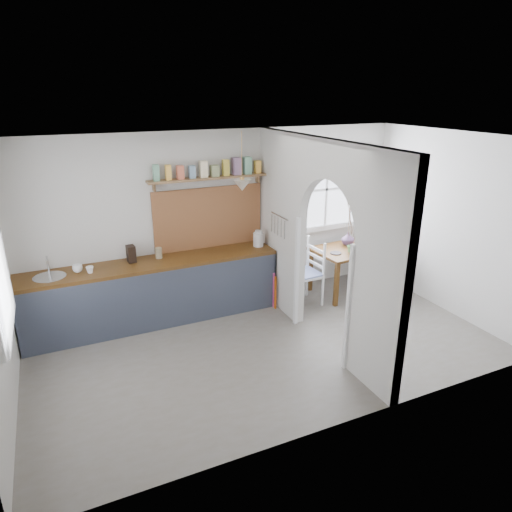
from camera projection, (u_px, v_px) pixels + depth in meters
name	position (u px, v px, depth m)	size (l,w,h in m)	color
floor	(268.00, 347.00, 5.88)	(5.80, 3.20, 0.01)	slate
ceiling	(270.00, 140.00, 4.99)	(5.80, 3.20, 0.01)	silver
walls	(268.00, 252.00, 5.43)	(5.81, 3.21, 2.60)	silver
partition	(317.00, 231.00, 5.70)	(0.12, 3.20, 2.60)	silver
nook_window	(326.00, 189.00, 7.36)	(1.76, 0.10, 1.30)	white
counter	(155.00, 291.00, 6.42)	(3.50, 0.60, 0.90)	#583811
sink	(50.00, 278.00, 5.74)	(0.40, 0.40, 0.02)	#B9BABC
backsplash	(209.00, 218.00, 6.68)	(1.65, 0.03, 0.90)	brown
shelf	(209.00, 174.00, 6.38)	(1.75, 0.20, 0.21)	olive
pendant_lamp	(242.00, 185.00, 6.27)	(0.26, 0.26, 0.16)	beige
utensil_rail	(280.00, 216.00, 6.39)	(0.02, 0.02, 0.50)	#B9BABC
dining_table	(350.00, 270.00, 7.39)	(1.19, 0.79, 0.74)	#583811
chair_left	(304.00, 273.00, 6.91)	(0.46, 0.46, 1.01)	white
chair_right	(391.00, 254.00, 7.72)	(0.45, 0.45, 0.99)	white
kettle	(258.00, 238.00, 6.83)	(0.20, 0.16, 0.24)	silver
mug_a	(90.00, 270.00, 5.85)	(0.09, 0.09, 0.09)	white
mug_b	(78.00, 268.00, 5.87)	(0.13, 0.13, 0.10)	white
knife_block	(131.00, 254.00, 6.21)	(0.10, 0.15, 0.23)	#2F1F16
jar	(159.00, 253.00, 6.36)	(0.09, 0.09, 0.15)	gray
towel_magenta	(274.00, 291.00, 6.85)	(0.02, 0.03, 0.56)	#C23879
towel_orange	(275.00, 293.00, 6.82)	(0.02, 0.03, 0.54)	#BB4D0D
bowl	(375.00, 245.00, 7.28)	(0.33, 0.33, 0.08)	white
table_cup	(351.00, 249.00, 7.06)	(0.11, 0.11, 0.10)	#5EA45D
plate	(336.00, 253.00, 7.02)	(0.17, 0.17, 0.01)	black
vase	(348.00, 239.00, 7.37)	(0.21, 0.21, 0.22)	#4A324F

